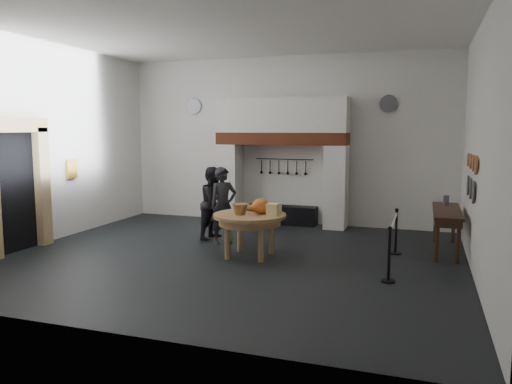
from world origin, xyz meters
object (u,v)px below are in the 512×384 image
(visitor_far, at_px, (214,203))
(visitor_near, at_px, (223,206))
(barrier_post_near, at_px, (389,256))
(iron_range, at_px, (282,215))
(work_table, at_px, (250,216))
(side_table, at_px, (447,211))
(barrier_post_far, at_px, (396,233))

(visitor_far, bearing_deg, visitor_near, -124.59)
(visitor_far, distance_m, barrier_post_near, 4.68)
(visitor_near, bearing_deg, iron_range, 30.36)
(visitor_near, xyz_separation_m, visitor_far, (-0.40, 0.40, -0.02))
(iron_range, distance_m, barrier_post_near, 5.40)
(work_table, xyz_separation_m, visitor_near, (-0.95, 0.90, 0.02))
(iron_range, height_order, visitor_far, visitor_far)
(iron_range, bearing_deg, barrier_post_near, -54.69)
(iron_range, xyz_separation_m, work_table, (0.33, -3.55, 0.59))
(barrier_post_near, bearing_deg, side_table, 68.86)
(visitor_near, distance_m, visitor_far, 0.57)
(visitor_near, height_order, barrier_post_far, visitor_near)
(side_table, xyz_separation_m, barrier_post_near, (-0.98, -2.54, -0.42))
(work_table, bearing_deg, visitor_far, 136.09)
(iron_range, distance_m, visitor_near, 2.79)
(barrier_post_near, bearing_deg, visitor_far, 152.52)
(visitor_far, bearing_deg, barrier_post_near, -107.07)
(barrier_post_near, relative_size, barrier_post_far, 1.00)
(visitor_near, xyz_separation_m, barrier_post_far, (3.73, 0.25, -0.41))
(work_table, height_order, side_table, side_table)
(iron_range, bearing_deg, side_table, -24.47)
(iron_range, relative_size, side_table, 0.86)
(visitor_far, relative_size, barrier_post_near, 1.88)
(side_table, bearing_deg, iron_range, 155.53)
(barrier_post_near, bearing_deg, visitor_near, 154.88)
(barrier_post_near, xyz_separation_m, barrier_post_far, (0.00, 2.00, 0.00))
(visitor_far, height_order, barrier_post_far, visitor_far)
(barrier_post_far, bearing_deg, side_table, 28.71)
(iron_range, bearing_deg, work_table, -84.64)
(barrier_post_near, bearing_deg, iron_range, 125.31)
(visitor_far, bearing_deg, barrier_post_far, -81.67)
(visitor_near, height_order, barrier_post_near, visitor_near)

